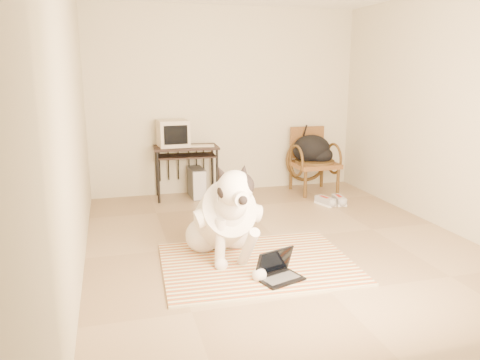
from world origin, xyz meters
name	(u,v)px	position (x,y,z in m)	size (l,w,h in m)	color
floor	(277,239)	(0.00, 0.00, 0.00)	(4.50, 4.50, 0.00)	#967C5C
wall_back	(226,101)	(0.00, 2.25, 1.35)	(4.50, 4.50, 0.00)	beige
wall_front	(415,151)	(0.00, -2.25, 1.35)	(4.50, 4.50, 0.00)	beige
wall_left	(74,121)	(-2.00, 0.00, 1.35)	(4.50, 4.50, 0.00)	beige
wall_right	(444,111)	(2.00, 0.00, 1.35)	(4.50, 4.50, 0.00)	beige
rug	(257,263)	(-0.41, -0.59, 0.01)	(1.85, 1.45, 0.02)	#BC5025
dog	(225,218)	(-0.67, -0.35, 0.41)	(0.68, 1.42, 1.03)	silver
laptop	(278,271)	(-0.35, -0.97, 0.08)	(0.44, 0.37, 0.26)	black
computer_desk	(186,154)	(-0.66, 1.96, 0.64)	(0.93, 0.55, 0.75)	black
crt_monitor	(173,133)	(-0.83, 2.02, 0.94)	(0.43, 0.42, 0.37)	#C2B398
desk_keyboard	(202,146)	(-0.45, 1.88, 0.76)	(0.34, 0.13, 0.02)	#C2B398
pc_tower	(197,183)	(-0.52, 1.96, 0.21)	(0.20, 0.46, 0.43)	#454547
rattan_chair	(313,160)	(1.23, 1.82, 0.48)	(0.65, 0.63, 0.96)	brown
backpack	(313,150)	(1.22, 1.81, 0.64)	(0.58, 0.48, 0.42)	black
sneaker_left	(325,201)	(1.10, 1.08, 0.05)	(0.21, 0.33, 0.11)	white
sneaker_right	(339,200)	(1.31, 1.08, 0.05)	(0.17, 0.32, 0.11)	white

